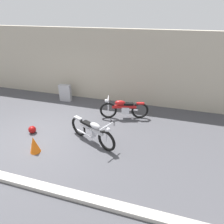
# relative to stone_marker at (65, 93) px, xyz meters

# --- Properties ---
(ground_plane) EXTENTS (40.00, 40.00, 0.00)m
(ground_plane) POSITION_rel_stone_marker_xyz_m (0.65, -3.04, -0.40)
(ground_plane) COLOR #47474C
(building_wall) EXTENTS (18.00, 0.30, 3.24)m
(building_wall) POSITION_rel_stone_marker_xyz_m (0.65, 0.77, 1.22)
(building_wall) COLOR #B2A893
(building_wall) RESTS_ON ground_plane
(stone_marker) EXTENTS (0.57, 0.23, 0.79)m
(stone_marker) POSITION_rel_stone_marker_xyz_m (0.00, 0.00, 0.00)
(stone_marker) COLOR #9E9EA3
(stone_marker) RESTS_ON ground_plane
(helmet) EXTENTS (0.27, 0.27, 0.27)m
(helmet) POSITION_rel_stone_marker_xyz_m (0.22, -2.89, -0.26)
(helmet) COLOR maroon
(helmet) RESTS_ON ground_plane
(traffic_cone) EXTENTS (0.32, 0.32, 0.55)m
(traffic_cone) POSITION_rel_stone_marker_xyz_m (0.98, -3.78, -0.12)
(traffic_cone) COLOR orange
(traffic_cone) RESTS_ON ground_plane
(motorcycle_red) EXTENTS (1.89, 0.75, 0.87)m
(motorcycle_red) POSITION_rel_stone_marker_xyz_m (3.07, -0.89, 0.02)
(motorcycle_red) COLOR black
(motorcycle_red) RESTS_ON ground_plane
(motorcycle_silver) EXTENTS (1.85, 0.98, 0.89)m
(motorcycle_silver) POSITION_rel_stone_marker_xyz_m (2.49, -2.81, 0.03)
(motorcycle_silver) COLOR black
(motorcycle_silver) RESTS_ON ground_plane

